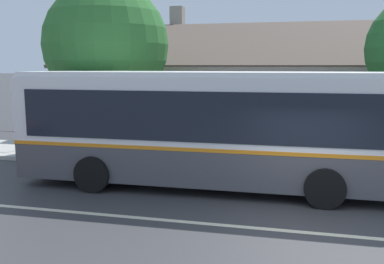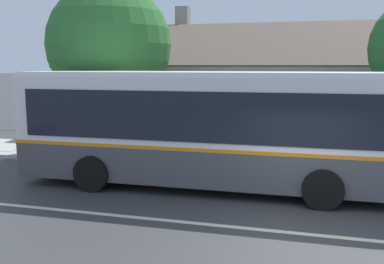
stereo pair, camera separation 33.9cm
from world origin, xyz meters
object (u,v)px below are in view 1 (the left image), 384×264
at_px(transit_bus, 205,126).
at_px(bench_by_building, 86,141).
at_px(bike_rack, 5,136).
at_px(street_tree_secondary, 104,48).
at_px(bench_down_street, 205,150).

bearing_deg(transit_bus, bench_by_building, 149.89).
bearing_deg(bike_rack, street_tree_secondary, 11.79).
xyz_separation_m(transit_bus, street_tree_secondary, (-4.62, 3.48, 2.35)).
distance_m(bench_by_building, street_tree_secondary, 3.64).
relative_size(transit_bus, bench_down_street, 6.18).
height_order(street_tree_secondary, bike_rack, street_tree_secondary).
xyz_separation_m(bench_down_street, bike_rack, (-8.09, 0.29, 0.11)).
bearing_deg(transit_bus, street_tree_secondary, 143.01).
distance_m(transit_bus, bench_by_building, 6.30).
relative_size(transit_bus, street_tree_secondary, 1.61).
height_order(transit_bus, bench_down_street, transit_bus).
relative_size(bench_down_street, street_tree_secondary, 0.26).
bearing_deg(street_tree_secondary, bench_down_street, -15.13).
bearing_deg(bike_rack, bench_by_building, 7.98).
bearing_deg(bench_by_building, street_tree_secondary, 27.08).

